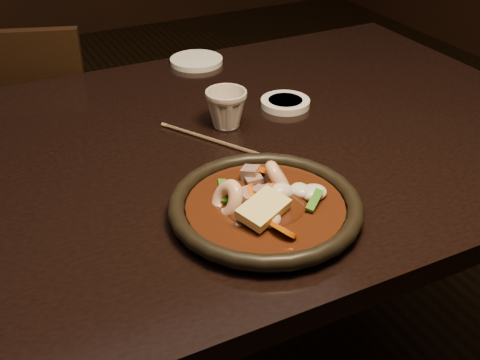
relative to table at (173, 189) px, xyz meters
name	(u,v)px	position (x,y,z in m)	size (l,w,h in m)	color
table	(173,189)	(0.00, 0.00, 0.00)	(1.60, 0.90, 0.75)	black
chair	(30,155)	(-0.18, 0.64, -0.21)	(0.51, 0.51, 0.85)	black
plate	(265,207)	(0.06, -0.25, 0.09)	(0.30, 0.30, 0.03)	black
stirfry	(266,202)	(0.06, -0.24, 0.10)	(0.18, 0.20, 0.07)	#361609
soy_dish	(285,103)	(0.29, 0.08, 0.08)	(0.10, 0.10, 0.01)	white
saucer_right	(196,61)	(0.22, 0.39, 0.08)	(0.13, 0.13, 0.01)	white
tea_cup	(226,108)	(0.14, 0.05, 0.12)	(0.08, 0.08, 0.08)	beige
chopsticks	(216,141)	(0.09, 0.00, 0.08)	(0.14, 0.23, 0.01)	#9F805B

